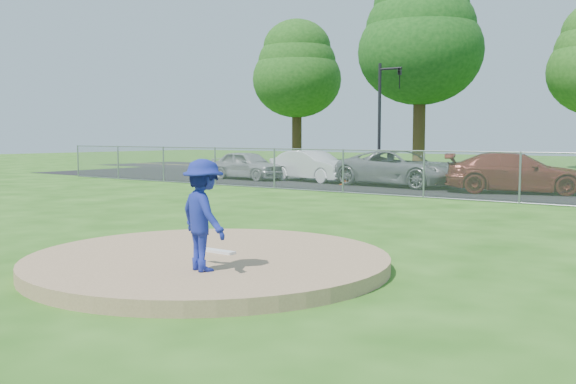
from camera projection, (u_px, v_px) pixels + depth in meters
name	position (u px, v px, depth m)	size (l,w,h in m)	color
ground	(460.00, 208.00, 17.64)	(120.00, 120.00, 0.00)	#215312
pitchers_mound	(209.00, 261.00, 9.61)	(5.40, 5.40, 0.20)	#987553
pitching_rubber	(218.00, 251.00, 9.76)	(0.60, 0.15, 0.04)	white
chain_link_fence	(486.00, 177.00, 19.18)	(40.00, 0.06, 1.50)	gray
parking_lot	(529.00, 191.00, 22.85)	(50.00, 8.00, 0.01)	black
tree_far_left	(297.00, 69.00, 48.47)	(6.72, 6.72, 10.74)	#342213
tree_left	(421.00, 36.00, 40.26)	(7.84, 7.84, 12.53)	#3A2915
traffic_signal_left	(384.00, 108.00, 32.15)	(1.28, 0.20, 5.60)	black
pitcher	(203.00, 215.00, 8.40)	(0.95, 0.55, 1.47)	navy
traffic_cone	(346.00, 176.00, 25.79)	(0.38, 0.38, 0.74)	red
parked_car_silver	(248.00, 165.00, 29.07)	(1.53, 3.79, 1.29)	#A1A1A6
parked_car_white	(312.00, 166.00, 27.75)	(1.41, 4.05, 1.33)	silver
parked_car_gray	(400.00, 168.00, 25.06)	(2.34, 5.07, 1.41)	slate
parked_car_darkred	(516.00, 173.00, 22.08)	(1.95, 4.80, 1.39)	maroon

